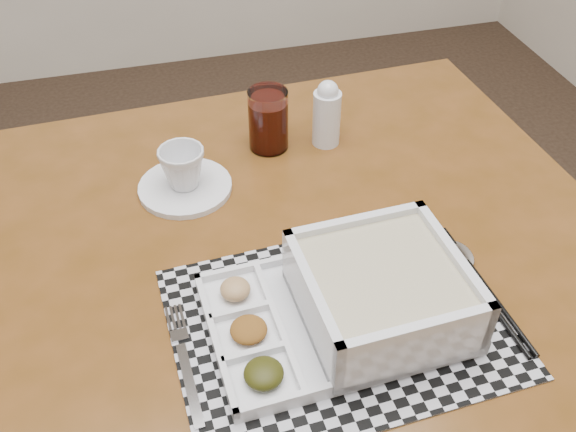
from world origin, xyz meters
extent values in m
cube|color=#4D2F0E|center=(0.89, 0.45, 0.71)|extent=(1.01, 1.01, 0.04)
cylinder|color=#4D2F0E|center=(0.43, 0.87, 0.35)|extent=(0.05, 0.05, 0.69)
cylinder|color=#4D2F0E|center=(1.31, 0.91, 0.35)|extent=(0.05, 0.05, 0.69)
cube|color=#4D2F0E|center=(0.87, 0.87, 0.65)|extent=(0.84, 0.06, 0.08)
cube|color=#4D2F0E|center=(0.47, 0.43, 0.65)|extent=(0.06, 0.84, 0.08)
cube|color=#4D2F0E|center=(1.31, 0.47, 0.65)|extent=(0.06, 0.84, 0.08)
cube|color=#B1B0B8|center=(0.90, 0.34, 0.73)|extent=(0.44, 0.34, 0.00)
cube|color=silver|center=(0.90, 0.34, 0.74)|extent=(0.33, 0.23, 0.01)
cube|color=silver|center=(0.89, 0.45, 0.75)|extent=(0.32, 0.02, 0.01)
cube|color=silver|center=(0.90, 0.24, 0.75)|extent=(0.32, 0.02, 0.01)
cube|color=silver|center=(0.74, 0.34, 0.75)|extent=(0.02, 0.22, 0.01)
cube|color=silver|center=(1.06, 0.35, 0.75)|extent=(0.02, 0.22, 0.01)
cube|color=silver|center=(0.82, 0.34, 0.75)|extent=(0.02, 0.20, 0.01)
cube|color=silver|center=(0.78, 0.31, 0.75)|extent=(0.08, 0.01, 0.01)
cube|color=silver|center=(0.78, 0.37, 0.75)|extent=(0.08, 0.01, 0.01)
ellipsoid|color=black|center=(0.79, 0.27, 0.75)|extent=(0.05, 0.05, 0.02)
ellipsoid|color=#4F290D|center=(0.79, 0.34, 0.75)|extent=(0.05, 0.05, 0.02)
ellipsoid|color=olive|center=(0.78, 0.41, 0.75)|extent=(0.04, 0.04, 0.02)
cube|color=silver|center=(0.95, 0.33, 0.75)|extent=(0.21, 0.21, 0.01)
cube|color=silver|center=(0.95, 0.42, 0.78)|extent=(0.20, 0.02, 0.08)
cube|color=silver|center=(0.96, 0.24, 0.78)|extent=(0.20, 0.02, 0.08)
cube|color=silver|center=(0.86, 0.33, 0.78)|extent=(0.02, 0.20, 0.08)
cube|color=silver|center=(1.05, 0.34, 0.78)|extent=(0.02, 0.20, 0.08)
cube|color=tan|center=(0.95, 0.33, 0.78)|extent=(0.18, 0.18, 0.07)
cube|color=silver|center=(0.71, 0.29, 0.73)|extent=(0.02, 0.12, 0.00)
cube|color=silver|center=(0.70, 0.37, 0.73)|extent=(0.02, 0.02, 0.00)
cube|color=silver|center=(0.69, 0.40, 0.73)|extent=(0.01, 0.04, 0.00)
cube|color=silver|center=(0.70, 0.40, 0.73)|extent=(0.01, 0.04, 0.00)
cube|color=silver|center=(0.70, 0.40, 0.73)|extent=(0.01, 0.04, 0.00)
cube|color=silver|center=(0.71, 0.40, 0.73)|extent=(0.01, 0.04, 0.00)
cube|color=silver|center=(1.11, 0.32, 0.73)|extent=(0.02, 0.12, 0.00)
ellipsoid|color=silver|center=(1.11, 0.41, 0.74)|extent=(0.04, 0.06, 0.01)
cylinder|color=black|center=(1.10, 0.34, 0.74)|extent=(0.02, 0.24, 0.01)
cylinder|color=black|center=(1.11, 0.34, 0.74)|extent=(0.02, 0.24, 0.01)
cylinder|color=silver|center=(0.75, 0.66, 0.73)|extent=(0.15, 0.15, 0.01)
imported|color=silver|center=(0.75, 0.66, 0.77)|extent=(0.08, 0.08, 0.07)
cylinder|color=white|center=(0.91, 0.74, 0.78)|extent=(0.07, 0.07, 0.11)
cylinder|color=#3E0A04|center=(0.91, 0.74, 0.77)|extent=(0.06, 0.06, 0.09)
cylinder|color=silver|center=(1.01, 0.73, 0.78)|extent=(0.05, 0.05, 0.10)
sphere|color=silver|center=(1.01, 0.73, 0.83)|extent=(0.04, 0.04, 0.04)
camera|label=1|loc=(0.70, -0.16, 1.38)|focal=40.00mm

